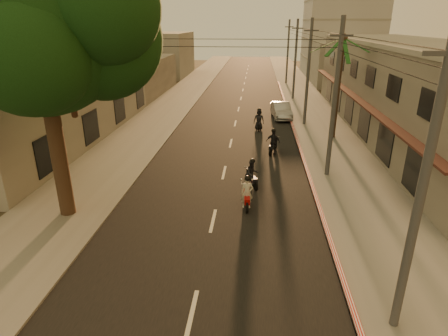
{
  "coord_description": "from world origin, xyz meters",
  "views": [
    {
      "loc": [
        1.83,
        -13.26,
        8.67
      ],
      "look_at": [
        0.22,
        5.39,
        1.34
      ],
      "focal_mm": 30.0,
      "sensor_mm": 36.0,
      "label": 1
    }
  ],
  "objects_px": {
    "scooter_red": "(247,194)",
    "scooter_mid_a": "(252,174)",
    "palm_tree": "(343,44)",
    "broadleaf_tree": "(48,27)",
    "parked_car": "(281,110)",
    "scooter_far_a": "(259,120)",
    "scooter_mid_b": "(273,142)"
  },
  "relations": [
    {
      "from": "scooter_mid_b",
      "to": "parked_car",
      "type": "distance_m",
      "value": 10.67
    },
    {
      "from": "scooter_far_a",
      "to": "parked_car",
      "type": "relative_size",
      "value": 0.42
    },
    {
      "from": "broadleaf_tree",
      "to": "palm_tree",
      "type": "xyz_separation_m",
      "value": [
        14.61,
        13.86,
        -1.33
      ]
    },
    {
      "from": "broadleaf_tree",
      "to": "parked_car",
      "type": "distance_m",
      "value": 24.34
    },
    {
      "from": "scooter_mid_a",
      "to": "scooter_far_a",
      "type": "relative_size",
      "value": 0.87
    },
    {
      "from": "broadleaf_tree",
      "to": "scooter_far_a",
      "type": "xyz_separation_m",
      "value": [
        8.73,
        15.89,
        -7.63
      ]
    },
    {
      "from": "parked_car",
      "to": "scooter_far_a",
      "type": "bearing_deg",
      "value": -121.43
    },
    {
      "from": "scooter_red",
      "to": "scooter_far_a",
      "type": "height_order",
      "value": "scooter_far_a"
    },
    {
      "from": "broadleaf_tree",
      "to": "parked_car",
      "type": "relative_size",
      "value": 2.62
    },
    {
      "from": "broadleaf_tree",
      "to": "scooter_mid_a",
      "type": "xyz_separation_m",
      "value": [
        8.35,
        3.93,
        -7.71
      ]
    },
    {
      "from": "scooter_red",
      "to": "parked_car",
      "type": "xyz_separation_m",
      "value": [
        2.75,
        18.99,
        -0.02
      ]
    },
    {
      "from": "scooter_far_a",
      "to": "parked_car",
      "type": "height_order",
      "value": "scooter_far_a"
    },
    {
      "from": "palm_tree",
      "to": "scooter_mid_b",
      "type": "xyz_separation_m",
      "value": [
        -4.9,
        -4.11,
        -6.32
      ]
    },
    {
      "from": "scooter_mid_b",
      "to": "parked_car",
      "type": "relative_size",
      "value": 0.4
    },
    {
      "from": "parked_car",
      "to": "scooter_mid_a",
      "type": "bearing_deg",
      "value": -104.41
    },
    {
      "from": "scooter_mid_a",
      "to": "scooter_mid_b",
      "type": "bearing_deg",
      "value": 53.31
    },
    {
      "from": "parked_car",
      "to": "scooter_mid_b",
      "type": "bearing_deg",
      "value": -101.92
    },
    {
      "from": "palm_tree",
      "to": "scooter_red",
      "type": "distance_m",
      "value": 15.46
    },
    {
      "from": "scooter_red",
      "to": "scooter_mid_a",
      "type": "height_order",
      "value": "scooter_red"
    },
    {
      "from": "broadleaf_tree",
      "to": "scooter_mid_b",
      "type": "distance_m",
      "value": 15.74
    },
    {
      "from": "scooter_far_a",
      "to": "scooter_mid_a",
      "type": "bearing_deg",
      "value": -92.5
    },
    {
      "from": "scooter_red",
      "to": "scooter_far_a",
      "type": "relative_size",
      "value": 0.92
    },
    {
      "from": "palm_tree",
      "to": "scooter_far_a",
      "type": "relative_size",
      "value": 4.25
    },
    {
      "from": "scooter_red",
      "to": "scooter_far_a",
      "type": "distance_m",
      "value": 14.54
    },
    {
      "from": "scooter_red",
      "to": "scooter_mid_a",
      "type": "xyz_separation_m",
      "value": [
        0.21,
        2.57,
        0.01
      ]
    },
    {
      "from": "scooter_far_a",
      "to": "palm_tree",
      "type": "bearing_deg",
      "value": -19.75
    },
    {
      "from": "scooter_far_a",
      "to": "scooter_mid_b",
      "type": "bearing_deg",
      "value": -81.55
    },
    {
      "from": "parked_car",
      "to": "scooter_red",
      "type": "bearing_deg",
      "value": -103.86
    },
    {
      "from": "palm_tree",
      "to": "scooter_red",
      "type": "bearing_deg",
      "value": -117.39
    },
    {
      "from": "palm_tree",
      "to": "broadleaf_tree",
      "type": "bearing_deg",
      "value": -136.52
    },
    {
      "from": "scooter_mid_a",
      "to": "palm_tree",
      "type": "bearing_deg",
      "value": 34.3
    },
    {
      "from": "scooter_red",
      "to": "palm_tree",
      "type": "bearing_deg",
      "value": 59.19
    }
  ]
}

